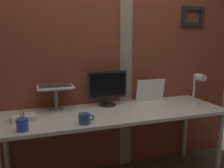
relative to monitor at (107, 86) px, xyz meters
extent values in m
cube|color=brown|center=(0.01, 0.18, 0.35)|extent=(3.27, 0.12, 2.64)
cube|color=gray|center=(0.25, 0.12, 0.35)|extent=(0.14, 0.01, 2.64)
cube|color=black|center=(1.08, 0.10, 0.83)|extent=(0.29, 0.03, 0.04)
cube|color=black|center=(1.08, 0.10, 0.65)|extent=(0.29, 0.03, 0.04)
cube|color=black|center=(0.96, 0.10, 0.74)|extent=(0.04, 0.03, 0.14)
cube|color=black|center=(1.20, 0.10, 0.74)|extent=(0.04, 0.03, 0.14)
cube|color=silver|center=(0.01, -0.23, -0.22)|extent=(2.16, 0.70, 0.03)
cylinder|color=#B2B2B7|center=(1.03, -0.52, -0.60)|extent=(0.05, 0.05, 0.74)
cylinder|color=#B2B2B7|center=(-1.02, 0.06, -0.60)|extent=(0.05, 0.05, 0.74)
cylinder|color=#B2B2B7|center=(1.03, 0.06, -0.60)|extent=(0.05, 0.05, 0.74)
cylinder|color=black|center=(0.00, 0.00, -0.20)|extent=(0.18, 0.18, 0.01)
cylinder|color=black|center=(0.00, 0.00, -0.15)|extent=(0.04, 0.04, 0.07)
cube|color=black|center=(0.00, 0.00, 0.02)|extent=(0.41, 0.04, 0.28)
cube|color=black|center=(0.00, -0.02, 0.02)|extent=(0.38, 0.00, 0.24)
cylinder|color=gray|center=(-0.53, 0.00, -0.20)|extent=(0.14, 0.14, 0.01)
cylinder|color=gray|center=(-0.53, 0.00, -0.09)|extent=(0.03, 0.03, 0.20)
cube|color=gray|center=(-0.53, 0.00, 0.01)|extent=(0.28, 0.22, 0.01)
cube|color=silver|center=(-0.53, 0.00, 0.03)|extent=(0.35, 0.25, 0.01)
cube|color=#2D2D30|center=(-0.53, 0.02, 0.03)|extent=(0.31, 0.16, 0.00)
cube|color=silver|center=(-0.53, 0.16, 0.14)|extent=(0.35, 0.06, 0.22)
cube|color=black|center=(-0.53, 0.15, 0.14)|extent=(0.32, 0.05, 0.19)
cube|color=white|center=(0.51, 0.02, -0.08)|extent=(0.34, 0.06, 0.25)
cylinder|color=white|center=(0.90, -0.23, -0.20)|extent=(0.12, 0.12, 0.02)
cylinder|color=white|center=(0.90, -0.23, -0.03)|extent=(0.02, 0.02, 0.30)
cylinder|color=white|center=(0.90, -0.32, 0.10)|extent=(0.07, 0.11, 0.07)
cylinder|color=blue|center=(-0.83, -0.48, -0.16)|extent=(0.09, 0.09, 0.09)
cylinder|color=yellow|center=(-0.81, -0.47, -0.11)|extent=(0.02, 0.04, 0.16)
cylinder|color=orange|center=(-0.83, -0.46, -0.12)|extent=(0.04, 0.01, 0.15)
cylinder|color=blue|center=(-0.83, -0.48, -0.12)|extent=(0.03, 0.02, 0.14)
cylinder|color=#2D4C8C|center=(-0.35, -0.48, -0.16)|extent=(0.09, 0.09, 0.09)
torus|color=#2D4C8C|center=(-0.29, -0.48, -0.16)|extent=(0.05, 0.01, 0.05)
cube|color=silver|center=(-0.83, -0.23, -0.18)|extent=(0.22, 0.17, 0.04)
camera|label=1|loc=(-0.74, -2.33, 0.48)|focal=38.49mm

